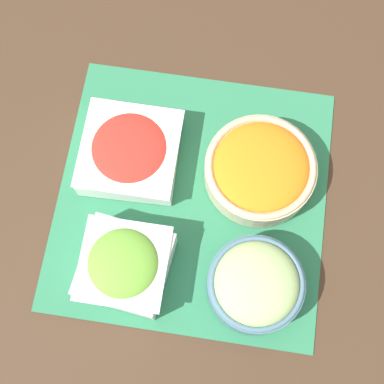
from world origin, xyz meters
The scene contains 6 objects.
ground_plane centered at (0.00, 0.00, 0.00)m, with size 3.00×3.00×0.00m, color #422D1E.
placemat centered at (0.00, 0.00, 0.00)m, with size 0.47×0.47×0.00m.
carrot_bowl centered at (-0.11, -0.06, 0.04)m, with size 0.19×0.19×0.07m.
lettuce_bowl centered at (0.09, 0.14, 0.05)m, with size 0.15×0.15×0.08m.
tomato_bowl centered at (0.12, -0.06, 0.03)m, with size 0.17×0.17×0.06m.
cucumber_bowl centered at (-0.13, 0.14, 0.05)m, with size 0.16×0.16×0.08m.
Camera 1 is at (-0.04, 0.27, 0.91)m, focal length 50.00 mm.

